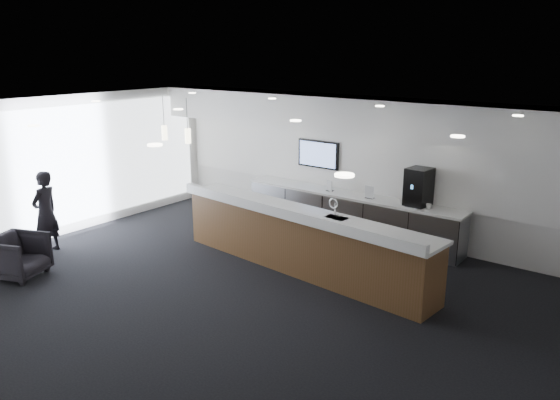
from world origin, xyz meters
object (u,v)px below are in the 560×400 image
Objects in this scene: coffee_machine at (419,187)px; lounge_guest at (45,212)px; armchair at (18,256)px; service_counter at (301,240)px.

lounge_guest is (-5.76, -4.56, -0.49)m from coffee_machine.
armchair is (-5.02, -5.55, -0.93)m from coffee_machine.
coffee_machine is at bearing -64.81° from armchair.
coffee_machine is 7.36m from lounge_guest.
service_counter is at bearing 99.75° from lounge_guest.
armchair is 0.52× the size of lounge_guest.
lounge_guest is (-4.51, -2.34, 0.25)m from service_counter.
armchair is at bearing -133.52° from service_counter.
armchair is at bearing 18.96° from lounge_guest.
coffee_machine is at bearing 110.70° from lounge_guest.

